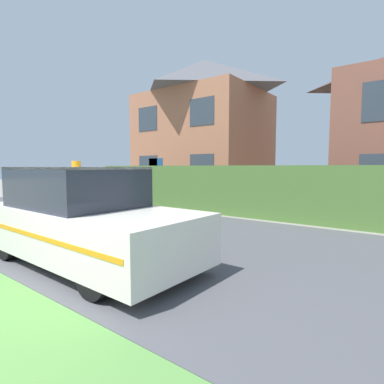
# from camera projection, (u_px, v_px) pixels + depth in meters

# --- Properties ---
(road_strip) EXTENTS (28.00, 6.53, 0.01)m
(road_strip) POSITION_uv_depth(u_px,v_px,m) (190.00, 242.00, 6.51)
(road_strip) COLOR #4C4C51
(road_strip) RESTS_ON ground
(garden_hedge) EXTENTS (14.44, 0.72, 1.69)m
(garden_hedge) POSITION_uv_depth(u_px,v_px,m) (250.00, 191.00, 9.88)
(garden_hedge) COLOR #4C7233
(garden_hedge) RESTS_ON ground
(police_car) EXTENTS (4.23, 1.81, 1.73)m
(police_car) POSITION_uv_depth(u_px,v_px,m) (85.00, 218.00, 5.12)
(police_car) COLOR black
(police_car) RESTS_ON road_strip
(neighbour_car_near) EXTENTS (4.01, 1.95, 1.42)m
(neighbour_car_near) POSITION_uv_depth(u_px,v_px,m) (56.00, 191.00, 12.07)
(neighbour_car_near) COLOR black
(neighbour_car_near) RESTS_ON road_strip
(house_left) EXTENTS (6.90, 5.77, 7.74)m
(house_left) POSITION_uv_depth(u_px,v_px,m) (204.00, 127.00, 17.42)
(house_left) COLOR #A86B4C
(house_left) RESTS_ON ground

